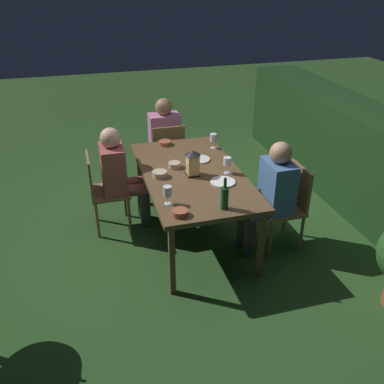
{
  "coord_description": "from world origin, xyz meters",
  "views": [
    {
      "loc": [
        3.69,
        -1.04,
        2.6
      ],
      "look_at": [
        0.0,
        0.0,
        0.53
      ],
      "focal_mm": 39.69,
      "sensor_mm": 36.0,
      "label": 1
    }
  ],
  "objects_px": {
    "bowl_bread": "(165,143)",
    "bowl_dip": "(180,213)",
    "dining_table": "(192,177)",
    "chair_side_right_b": "(287,203)",
    "person_in_rust": "(120,173)",
    "bowl_olives": "(160,174)",
    "chair_head_near": "(167,153)",
    "bowl_salad": "(174,165)",
    "person_in_pink": "(164,136)",
    "wine_glass_a": "(227,162)",
    "lantern_centerpiece": "(193,161)",
    "chair_side_left_a": "(103,188)",
    "wine_glass_c": "(167,192)",
    "person_in_blue": "(271,192)",
    "plate_a": "(223,182)",
    "plate_b": "(199,159)",
    "green_bottle_on_table": "(225,197)",
    "wine_glass_b": "(213,138)"
  },
  "relations": [
    {
      "from": "wine_glass_c",
      "to": "chair_side_right_b",
      "type": "bearing_deg",
      "value": 96.5
    },
    {
      "from": "person_in_blue",
      "to": "plate_a",
      "type": "bearing_deg",
      "value": -103.14
    },
    {
      "from": "plate_b",
      "to": "dining_table",
      "type": "bearing_deg",
      "value": -30.48
    },
    {
      "from": "wine_glass_c",
      "to": "bowl_salad",
      "type": "distance_m",
      "value": 0.75
    },
    {
      "from": "bowl_salad",
      "to": "dining_table",
      "type": "bearing_deg",
      "value": 42.43
    },
    {
      "from": "wine_glass_c",
      "to": "bowl_olives",
      "type": "relative_size",
      "value": 1.18
    },
    {
      "from": "green_bottle_on_table",
      "to": "lantern_centerpiece",
      "type": "bearing_deg",
      "value": -173.19
    },
    {
      "from": "person_in_rust",
      "to": "wine_glass_a",
      "type": "bearing_deg",
      "value": 62.9
    },
    {
      "from": "bowl_bread",
      "to": "dining_table",
      "type": "bearing_deg",
      "value": 7.39
    },
    {
      "from": "chair_side_left_a",
      "to": "bowl_olives",
      "type": "bearing_deg",
      "value": 52.31
    },
    {
      "from": "person_in_pink",
      "to": "bowl_dip",
      "type": "relative_size",
      "value": 8.58
    },
    {
      "from": "bowl_bread",
      "to": "bowl_dip",
      "type": "relative_size",
      "value": 1.09
    },
    {
      "from": "dining_table",
      "to": "person_in_rust",
      "type": "relative_size",
      "value": 1.57
    },
    {
      "from": "person_in_blue",
      "to": "chair_side_left_a",
      "type": "distance_m",
      "value": 1.76
    },
    {
      "from": "person_in_pink",
      "to": "chair_side_right_b",
      "type": "bearing_deg",
      "value": 26.5
    },
    {
      "from": "chair_side_left_a",
      "to": "dining_table",
      "type": "bearing_deg",
      "value": 65.05
    },
    {
      "from": "chair_side_left_a",
      "to": "wine_glass_a",
      "type": "height_order",
      "value": "wine_glass_a"
    },
    {
      "from": "bowl_bread",
      "to": "chair_head_near",
      "type": "bearing_deg",
      "value": 164.44
    },
    {
      "from": "plate_a",
      "to": "bowl_salad",
      "type": "relative_size",
      "value": 1.9
    },
    {
      "from": "chair_side_right_b",
      "to": "bowl_dip",
      "type": "relative_size",
      "value": 6.49
    },
    {
      "from": "chair_head_near",
      "to": "wine_glass_c",
      "type": "distance_m",
      "value": 1.79
    },
    {
      "from": "chair_side_left_a",
      "to": "plate_b",
      "type": "xyz_separation_m",
      "value": [
        0.14,
        1.03,
        0.27
      ]
    },
    {
      "from": "chair_head_near",
      "to": "plate_b",
      "type": "height_order",
      "value": "chair_head_near"
    },
    {
      "from": "plate_b",
      "to": "bowl_bread",
      "type": "xyz_separation_m",
      "value": [
        -0.52,
        -0.26,
        0.02
      ]
    },
    {
      "from": "chair_head_near",
      "to": "bowl_salad",
      "type": "height_order",
      "value": "chair_head_near"
    },
    {
      "from": "chair_side_left_a",
      "to": "person_in_rust",
      "type": "relative_size",
      "value": 0.76
    },
    {
      "from": "lantern_centerpiece",
      "to": "wine_glass_b",
      "type": "height_order",
      "value": "lantern_centerpiece"
    },
    {
      "from": "wine_glass_a",
      "to": "wine_glass_b",
      "type": "xyz_separation_m",
      "value": [
        -0.65,
        0.07,
        0.0
      ]
    },
    {
      "from": "chair_head_near",
      "to": "person_in_rust",
      "type": "xyz_separation_m",
      "value": [
        0.75,
        -0.68,
        0.15
      ]
    },
    {
      "from": "chair_side_right_b",
      "to": "bowl_dip",
      "type": "distance_m",
      "value": 1.28
    },
    {
      "from": "bowl_olives",
      "to": "person_in_pink",
      "type": "bearing_deg",
      "value": 166.29
    },
    {
      "from": "bowl_olives",
      "to": "plate_a",
      "type": "bearing_deg",
      "value": 62.57
    },
    {
      "from": "wine_glass_b",
      "to": "lantern_centerpiece",
      "type": "bearing_deg",
      "value": -34.19
    },
    {
      "from": "wine_glass_b",
      "to": "plate_a",
      "type": "xyz_separation_m",
      "value": [
        0.84,
        -0.18,
        -0.11
      ]
    },
    {
      "from": "person_in_rust",
      "to": "bowl_olives",
      "type": "relative_size",
      "value": 8.01
    },
    {
      "from": "plate_b",
      "to": "bowl_olives",
      "type": "height_order",
      "value": "bowl_olives"
    },
    {
      "from": "person_in_pink",
      "to": "bowl_dip",
      "type": "xyz_separation_m",
      "value": [
        2.12,
        -0.32,
        0.14
      ]
    },
    {
      "from": "wine_glass_c",
      "to": "bowl_olives",
      "type": "xyz_separation_m",
      "value": [
        -0.54,
        0.04,
        -0.09
      ]
    },
    {
      "from": "person_in_pink",
      "to": "lantern_centerpiece",
      "type": "relative_size",
      "value": 4.34
    },
    {
      "from": "chair_side_right_b",
      "to": "wine_glass_a",
      "type": "bearing_deg",
      "value": -118.63
    },
    {
      "from": "lantern_centerpiece",
      "to": "bowl_olives",
      "type": "distance_m",
      "value": 0.35
    },
    {
      "from": "green_bottle_on_table",
      "to": "bowl_salad",
      "type": "distance_m",
      "value": 0.94
    },
    {
      "from": "dining_table",
      "to": "chair_side_right_b",
      "type": "xyz_separation_m",
      "value": [
        0.41,
        0.88,
        -0.21
      ]
    },
    {
      "from": "wine_glass_a",
      "to": "wine_glass_b",
      "type": "bearing_deg",
      "value": 173.79
    },
    {
      "from": "wine_glass_a",
      "to": "lantern_centerpiece",
      "type": "bearing_deg",
      "value": -97.64
    },
    {
      "from": "bowl_olives",
      "to": "bowl_salad",
      "type": "xyz_separation_m",
      "value": [
        -0.17,
        0.19,
        -0.0
      ]
    },
    {
      "from": "chair_side_left_a",
      "to": "wine_glass_c",
      "type": "bearing_deg",
      "value": 27.67
    },
    {
      "from": "chair_side_right_b",
      "to": "bowl_bread",
      "type": "xyz_separation_m",
      "value": [
        -1.19,
        -0.98,
        0.29
      ]
    },
    {
      "from": "plate_a",
      "to": "bowl_bread",
      "type": "bearing_deg",
      "value": -163.38
    },
    {
      "from": "person_in_pink",
      "to": "wine_glass_a",
      "type": "height_order",
      "value": "person_in_pink"
    }
  ]
}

